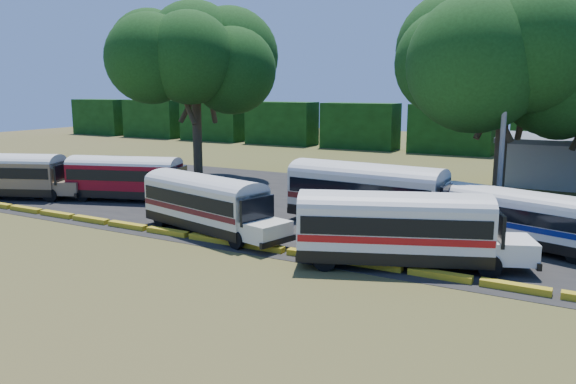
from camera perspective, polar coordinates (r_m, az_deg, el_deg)
The scene contains 13 objects.
ground at distance 28.33m, azimuth -6.53°, elevation -5.91°, with size 160.00×160.00×0.00m, color #404C19.
asphalt_strip at distance 38.01m, azimuth 5.26°, elevation -1.62°, with size 64.00×24.00×0.02m, color black.
curb at distance 29.08m, azimuth -5.39°, elevation -5.15°, with size 53.70×0.45×0.30m.
treeline_backdrop at distance 72.00m, azimuth 16.27°, elevation 6.16°, with size 130.00×4.00×6.00m.
bus_beige at distance 45.67m, azimuth -26.43°, elevation 1.76°, with size 10.19×6.04×3.29m.
bus_red at distance 41.62m, azimuth -15.98°, elevation 1.64°, with size 10.00×5.37×3.21m.
bus_cream_west at distance 31.41m, azimuth -8.27°, elevation -0.86°, with size 10.18×4.78×3.25m.
bus_cream_east at distance 33.02m, azimuth 8.29°, elevation 0.13°, with size 11.37×3.47×3.69m.
bus_white_red at distance 25.71m, azimuth 11.13°, elevation -3.29°, with size 10.61×6.21×3.42m.
bus_white_blue at distance 30.76m, azimuth 22.25°, elevation -2.14°, with size 9.17×4.76×2.93m.
tree_west at distance 49.75m, azimuth -9.45°, elevation 13.91°, with size 11.46×11.46×15.27m.
tree_center at distance 41.01m, azimuth 21.36°, elevation 12.66°, with size 11.58×11.58×14.28m.
utility_pole at distance 35.22m, azimuth 20.88°, elevation 3.84°, with size 1.60×0.30×8.37m.
Camera 1 is at (15.89, -22.05, 8.00)m, focal length 35.00 mm.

